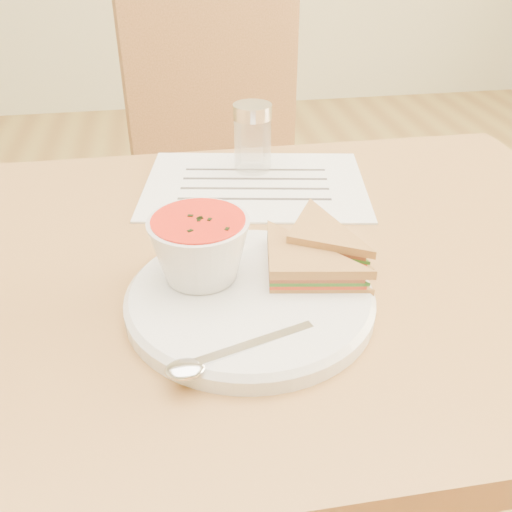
{
  "coord_description": "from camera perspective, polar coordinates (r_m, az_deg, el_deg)",
  "views": [
    {
      "loc": [
        -0.1,
        -0.59,
        1.12
      ],
      "look_at": [
        -0.01,
        -0.08,
        0.8
      ],
      "focal_mm": 40.0,
      "sensor_mm": 36.0,
      "label": 1
    }
  ],
  "objects": [
    {
      "name": "dining_table",
      "position": [
        0.96,
        -0.16,
        -19.21
      ],
      "size": [
        1.0,
        0.7,
        0.75
      ],
      "primitive_type": null,
      "color": "olive",
      "rests_on": "floor"
    },
    {
      "name": "spoon",
      "position": [
        0.53,
        -1.71,
        -9.36
      ],
      "size": [
        0.18,
        0.09,
        0.01
      ],
      "primitive_type": null,
      "rotation": [
        0.0,
        0.0,
        0.33
      ],
      "color": "silver",
      "rests_on": "plate"
    },
    {
      "name": "condiment_shaker",
      "position": [
        0.91,
        -0.35,
        11.67
      ],
      "size": [
        0.06,
        0.06,
        0.11
      ],
      "primitive_type": null,
      "rotation": [
        0.0,
        0.0,
        0.08
      ],
      "color": "silver",
      "rests_on": "dining_table"
    },
    {
      "name": "paper_menu",
      "position": [
        0.88,
        -0.11,
        7.18
      ],
      "size": [
        0.37,
        0.3,
        0.0
      ],
      "primitive_type": null,
      "rotation": [
        0.0,
        0.0,
        -0.18
      ],
      "color": "white",
      "rests_on": "dining_table"
    },
    {
      "name": "plate",
      "position": [
        0.61,
        -0.61,
        -4.39
      ],
      "size": [
        0.28,
        0.28,
        0.02
      ],
      "primitive_type": null,
      "rotation": [
        0.0,
        0.0,
        -0.06
      ],
      "color": "white",
      "rests_on": "dining_table"
    },
    {
      "name": "chair_far",
      "position": [
        1.37,
        -0.69,
        5.22
      ],
      "size": [
        0.55,
        0.55,
        1.0
      ],
      "primitive_type": null,
      "rotation": [
        0.0,
        0.0,
        3.42
      ],
      "color": "brown",
      "rests_on": "floor"
    },
    {
      "name": "soup_bowl",
      "position": [
        0.61,
        -5.62,
        0.47
      ],
      "size": [
        0.14,
        0.14,
        0.07
      ],
      "primitive_type": null,
      "rotation": [
        0.0,
        0.0,
        0.36
      ],
      "color": "white",
      "rests_on": "plate"
    },
    {
      "name": "sandwich_half_a",
      "position": [
        0.59,
        1.36,
        -2.94
      ],
      "size": [
        0.13,
        0.13,
        0.03
      ],
      "primitive_type": null,
      "rotation": [
        0.0,
        0.0,
        -0.16
      ],
      "color": "#BB8342",
      "rests_on": "plate"
    },
    {
      "name": "sandwich_half_b",
      "position": [
        0.63,
        3.02,
        0.79
      ],
      "size": [
        0.13,
        0.13,
        0.03
      ],
      "primitive_type": null,
      "rotation": [
        0.0,
        0.0,
        -0.51
      ],
      "color": "#BB8342",
      "rests_on": "plate"
    }
  ]
}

